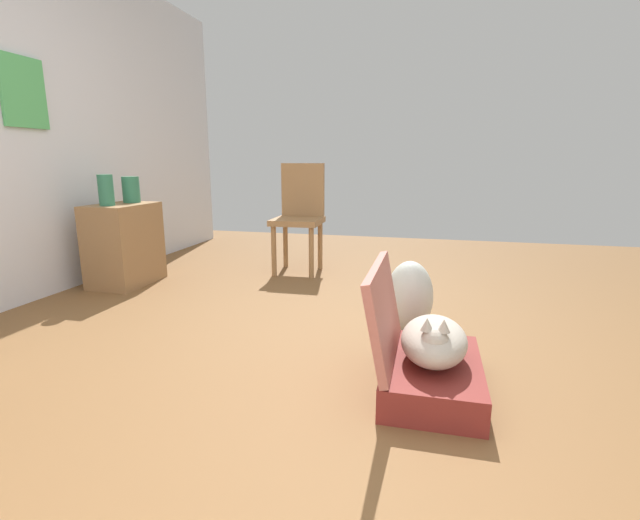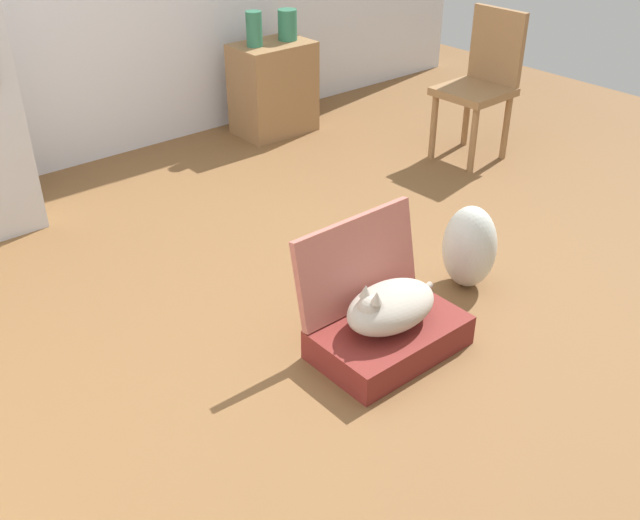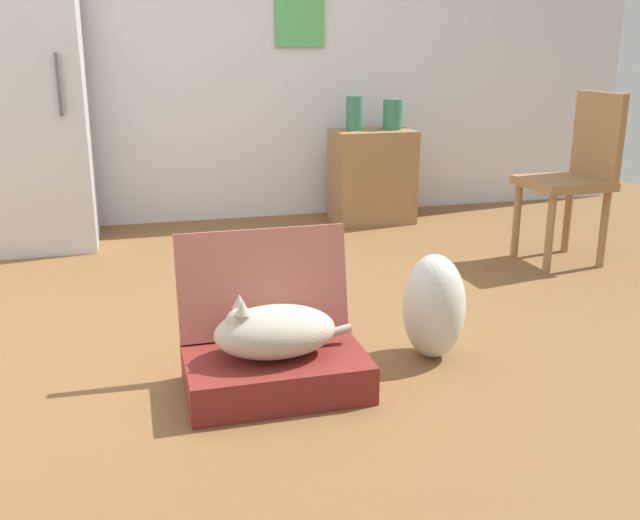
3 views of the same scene
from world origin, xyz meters
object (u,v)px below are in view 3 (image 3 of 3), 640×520
Objects in this scene: cat at (273,331)px; chair at (575,172)px; suitcase_base at (276,373)px; side_table at (372,176)px; vase_tall at (354,113)px; plastic_bag_white at (434,306)px; vase_short at (393,114)px; refrigerator at (33,98)px.

cat is 0.53× the size of chair.
suitcase_base is 0.67× the size of chair.
side_table is 1.49m from chair.
suitcase_base is 0.17m from cat.
vase_tall is (1.08, 2.46, 0.70)m from suitcase_base.
cat is 1.21× the size of plastic_bag_white.
side_table reaches higher than cat.
vase_short is at bearing -2.40° from vase_tall.
refrigerator is 8.67× the size of vase_short.
refrigerator is 1.89× the size of chair.
cat is at bearing -168.62° from plastic_bag_white.
vase_short reaches higher than cat.
suitcase_base is at bearing -119.04° from vase_short.
chair is at bearing -62.51° from vase_short.
cat is 2.85m from vase_short.
chair reaches higher than plastic_bag_white.
chair reaches higher than suitcase_base.
plastic_bag_white is at bearing 11.38° from cat.
vase_short is at bearing -1.42° from side_table.
cat is 2.74m from side_table.
vase_short is at bearing 73.55° from plastic_bag_white.
side_table is at bearing 178.58° from vase_short.
refrigerator is 7.76× the size of vase_tall.
plastic_bag_white reaches higher than suitcase_base.
refrigerator is at bearing 126.47° from plastic_bag_white.
refrigerator is 2.08m from vase_tall.
chair is at bearing -53.57° from vase_tall.
suitcase_base is at bearing -67.48° from refrigerator.
suitcase_base is 1.26× the size of cat.
side_table reaches higher than plastic_bag_white.
cat is 2.20× the size of vase_tall.
suitcase_base is 0.71m from plastic_bag_white.
side_table is at bearing -149.27° from chair.
plastic_bag_white is at bearing -53.06° from chair.
plastic_bag_white is 0.23× the size of refrigerator.
chair is (3.00, -1.20, -0.39)m from refrigerator.
suitcase_base is 2.88m from vase_short.
cat is at bearing -60.85° from chair.
suitcase_base is 2.73m from refrigerator.
vase_short is (0.14, -0.00, 0.43)m from side_table.
plastic_bag_white is 1.73m from chair.
suitcase_base is at bearing -113.67° from vase_tall.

